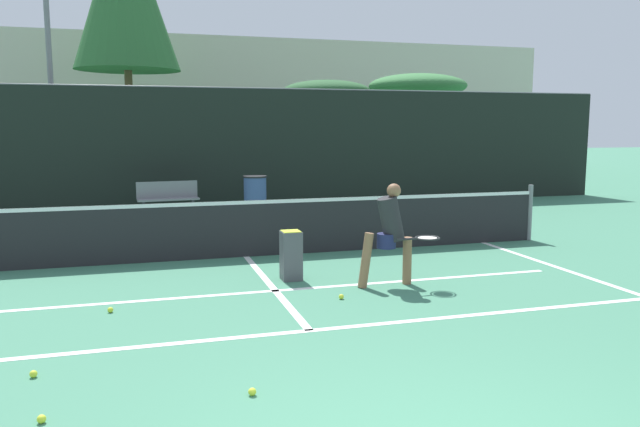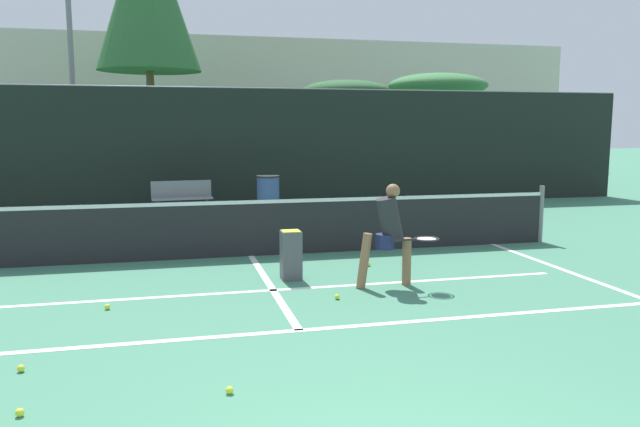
{
  "view_description": "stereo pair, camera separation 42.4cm",
  "coord_description": "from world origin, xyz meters",
  "px_view_note": "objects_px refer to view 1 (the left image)",
  "views": [
    {
      "loc": [
        -1.71,
        -3.03,
        2.18
      ],
      "look_at": [
        0.76,
        5.37,
        0.95
      ],
      "focal_mm": 35.0,
      "sensor_mm": 36.0,
      "label": 1
    },
    {
      "loc": [
        -1.31,
        -3.14,
        2.18
      ],
      "look_at": [
        0.76,
        5.37,
        0.95
      ],
      "focal_mm": 35.0,
      "sensor_mm": 36.0,
      "label": 2
    }
  ],
  "objects_px": {
    "player_practicing": "(390,231)",
    "trash_bin": "(255,196)",
    "courtside_bench": "(168,198)",
    "parked_car": "(126,178)",
    "ball_hopper": "(291,254)"
  },
  "relations": [
    {
      "from": "player_practicing",
      "to": "trash_bin",
      "type": "height_order",
      "value": "player_practicing"
    },
    {
      "from": "player_practicing",
      "to": "trash_bin",
      "type": "distance_m",
      "value": 7.3
    },
    {
      "from": "trash_bin",
      "to": "player_practicing",
      "type": "bearing_deg",
      "value": -85.93
    },
    {
      "from": "courtside_bench",
      "to": "trash_bin",
      "type": "height_order",
      "value": "trash_bin"
    },
    {
      "from": "player_practicing",
      "to": "courtside_bench",
      "type": "relative_size",
      "value": 0.96
    },
    {
      "from": "player_practicing",
      "to": "trash_bin",
      "type": "bearing_deg",
      "value": 92.24
    },
    {
      "from": "courtside_bench",
      "to": "parked_car",
      "type": "xyz_separation_m",
      "value": [
        -1.01,
        4.82,
        0.14
      ]
    },
    {
      "from": "courtside_bench",
      "to": "trash_bin",
      "type": "distance_m",
      "value": 2.09
    },
    {
      "from": "ball_hopper",
      "to": "parked_car",
      "type": "xyz_separation_m",
      "value": [
        -2.38,
        11.68,
        0.23
      ]
    },
    {
      "from": "courtside_bench",
      "to": "trash_bin",
      "type": "bearing_deg",
      "value": -12.04
    },
    {
      "from": "player_practicing",
      "to": "courtside_bench",
      "type": "height_order",
      "value": "player_practicing"
    },
    {
      "from": "player_practicing",
      "to": "courtside_bench",
      "type": "distance_m",
      "value": 7.99
    },
    {
      "from": "ball_hopper",
      "to": "courtside_bench",
      "type": "xyz_separation_m",
      "value": [
        -1.37,
        6.86,
        0.09
      ]
    },
    {
      "from": "player_practicing",
      "to": "ball_hopper",
      "type": "height_order",
      "value": "player_practicing"
    },
    {
      "from": "ball_hopper",
      "to": "parked_car",
      "type": "bearing_deg",
      "value": 101.51
    }
  ]
}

